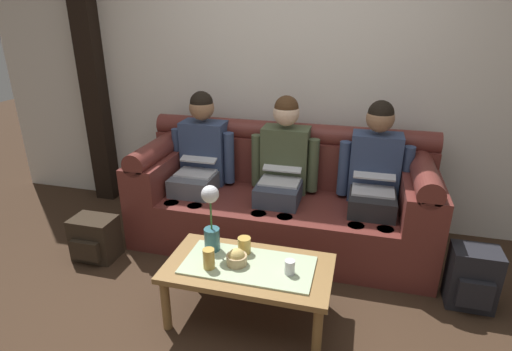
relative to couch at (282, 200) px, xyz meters
name	(u,v)px	position (x,y,z in m)	size (l,w,h in m)	color
ground_plane	(242,333)	(0.00, -1.17, -0.37)	(14.00, 14.00, 0.00)	#382619
back_wall_patterned	(297,59)	(0.00, 0.53, 1.08)	(6.00, 0.12, 2.90)	silver
timber_pillar	(90,55)	(-1.94, 0.41, 1.08)	(0.20, 0.20, 2.90)	black
couch	(282,200)	(0.00, 0.00, 0.00)	(2.39, 0.88, 0.96)	maroon
person_left	(200,160)	(-0.72, 0.00, 0.29)	(0.56, 0.67, 1.22)	#595B66
person_middle	(283,167)	(0.00, 0.00, 0.29)	(0.56, 0.67, 1.22)	#383D4C
person_right	(374,176)	(0.72, 0.00, 0.29)	(0.56, 0.67, 1.22)	#232326
coffee_table	(248,272)	(0.00, -1.02, -0.03)	(1.02, 0.55, 0.40)	olive
flower_vase	(211,219)	(-0.27, -0.92, 0.25)	(0.11, 0.11, 0.45)	#336672
snack_bowl	(237,258)	(-0.07, -1.03, 0.07)	(0.13, 0.13, 0.10)	tan
cup_near_left	(209,259)	(-0.22, -1.11, 0.09)	(0.07, 0.07, 0.13)	gold
cup_near_right	(244,245)	(-0.06, -0.90, 0.08)	(0.08, 0.08, 0.10)	gold
cup_far_center	(290,267)	(0.26, -1.05, 0.07)	(0.06, 0.06, 0.09)	silver
backpack_right	(472,278)	(1.38, -0.52, -0.16)	(0.30, 0.26, 0.42)	black
backpack_left	(95,239)	(-1.36, -0.67, -0.20)	(0.33, 0.27, 0.34)	#2D2319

